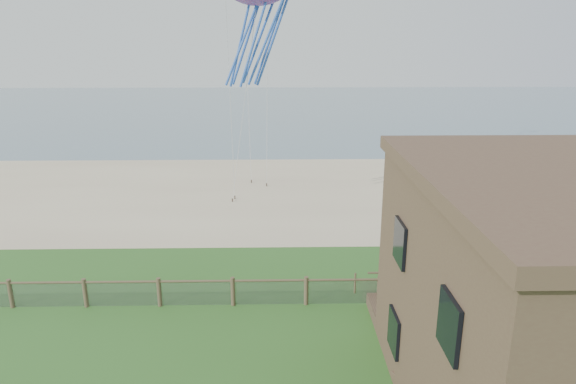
% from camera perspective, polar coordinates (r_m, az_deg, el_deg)
% --- Properties ---
extents(sand_beach, '(72.00, 20.00, 0.02)m').
position_cam_1_polar(sand_beach, '(36.53, -4.06, -0.01)').
color(sand_beach, tan).
rests_on(sand_beach, ground).
extents(ocean, '(160.00, 68.00, 0.02)m').
position_cam_1_polar(ocean, '(79.64, -2.55, 9.24)').
color(ocean, slate).
rests_on(ocean, ground).
extents(chainlink_fence, '(36.20, 0.20, 1.25)m').
position_cam_1_polar(chainlink_fence, '(21.50, -6.13, -11.10)').
color(chainlink_fence, '#4B402A').
rests_on(chainlink_fence, ground).
extents(motel_deck, '(15.00, 2.00, 0.50)m').
position_cam_1_polar(motel_deck, '(23.49, 27.86, -11.39)').
color(motel_deck, brown).
rests_on(motel_deck, ground).
extents(picnic_table, '(2.08, 1.85, 0.72)m').
position_cam_1_polar(picnic_table, '(17.60, 15.08, -19.36)').
color(picnic_table, brown).
rests_on(picnic_table, ground).
extents(octopus_kite, '(4.18, 3.19, 7.97)m').
position_cam_1_polar(octopus_kite, '(29.76, -3.38, 19.09)').
color(octopus_kite, '#E1235C').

